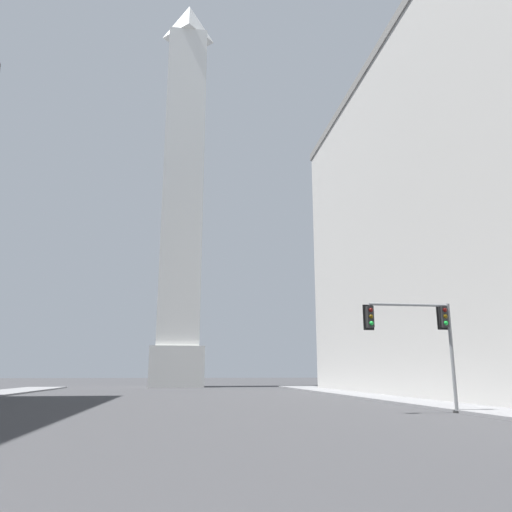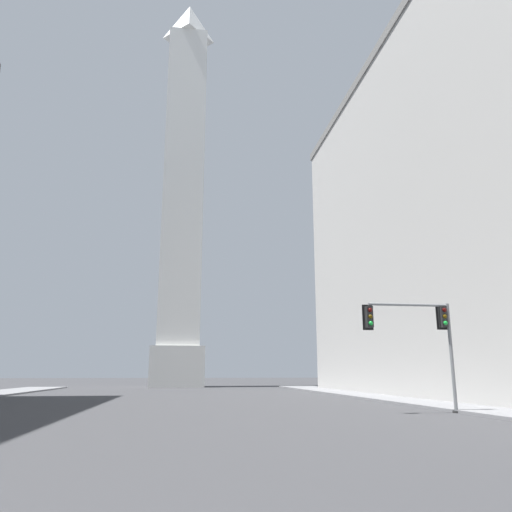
{
  "view_description": "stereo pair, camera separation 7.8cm",
  "coord_description": "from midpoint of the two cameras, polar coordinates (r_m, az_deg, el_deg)",
  "views": [
    {
      "loc": [
        0.47,
        -2.06,
        1.99
      ],
      "look_at": [
        7.7,
        46.58,
        13.51
      ],
      "focal_mm": 35.0,
      "sensor_mm": 36.0,
      "label": 1
    },
    {
      "loc": [
        0.55,
        -2.07,
        1.99
      ],
      "look_at": [
        7.7,
        46.58,
        13.51
      ],
      "focal_mm": 35.0,
      "sensor_mm": 36.0,
      "label": 2
    }
  ],
  "objects": [
    {
      "name": "sidewalk_right",
      "position": [
        32.74,
        22.51,
        -15.58
      ],
      "size": [
        5.0,
        87.33,
        0.15
      ],
      "primitive_type": "cube",
      "color": "slate",
      "rests_on": "ground_plane"
    },
    {
      "name": "traffic_light_mid_right",
      "position": [
        27.62,
        18.3,
        -7.87
      ],
      "size": [
        4.87,
        0.5,
        5.56
      ],
      "color": "slate",
      "rests_on": "ground_plane"
    },
    {
      "name": "obelisk",
      "position": [
        80.07,
        -8.34,
        7.78
      ],
      "size": [
        7.64,
        7.64,
        63.65
      ],
      "color": "silver",
      "rests_on": "ground_plane"
    }
  ]
}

